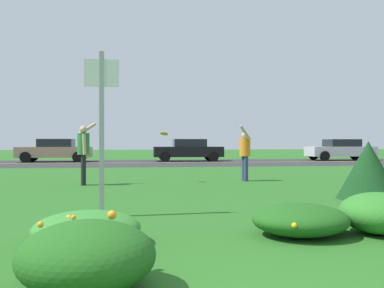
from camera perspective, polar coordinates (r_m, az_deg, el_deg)
ground_plane at (r=13.37m, az=-4.77°, el=-5.02°), size 120.00×120.00×0.00m
highway_strip at (r=25.06m, az=-5.87°, el=-2.59°), size 120.00×9.04×0.01m
highway_center_stripe at (r=25.06m, az=-5.87°, el=-2.57°), size 120.00×0.16×0.00m
daylily_clump_front_center at (r=5.65m, az=14.69°, el=-10.02°), size 1.26×1.14×0.42m
daylily_clump_front_right at (r=5.12m, az=-14.26°, el=-11.21°), size 1.26×1.34×0.44m
daylily_clump_front_left at (r=6.12m, az=24.43°, el=-8.63°), size 1.04×1.08×0.55m
daylily_clump_mid_left at (r=3.58m, az=-14.25°, el=-14.73°), size 1.12×1.09×0.58m
sign_post_near_path at (r=6.90m, az=-12.33°, el=3.64°), size 0.56×0.10×2.69m
evergreen_shrub_side at (r=9.66m, az=23.09°, el=-3.31°), size 1.32×1.32×1.25m
person_thrower_green_shirt at (r=12.20m, az=-14.69°, el=-0.71°), size 0.54×0.53×1.81m
person_catcher_orange_shirt at (r=13.18m, az=7.28°, el=-1.05°), size 0.40×0.52×1.75m
frisbee_orange at (r=12.54m, az=-3.87°, el=1.43°), size 0.26×0.24×0.14m
car_silver_leftmost at (r=30.34m, az=19.77°, el=-0.72°), size 4.50×2.00×1.45m
car_black_center_left at (r=27.25m, az=-0.52°, el=-0.82°), size 4.50×2.00×1.45m
car_tan_center_right at (r=27.59m, az=-18.31°, el=-0.81°), size 4.50×2.00×1.45m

